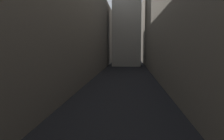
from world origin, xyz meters
TOP-DOWN VIEW (x-y plane):
  - ground_plane at (0.00, 48.00)m, footprint 264.00×264.00m
  - building_block_left at (-13.02, 50.00)m, footprint 15.04×108.00m
  - building_block_right at (12.68, 50.00)m, footprint 14.36×108.00m

SIDE VIEW (x-z plane):
  - ground_plane at x=0.00m, z-range 0.00..0.00m
  - building_block_left at x=-13.02m, z-range 0.00..18.42m
  - building_block_right at x=12.68m, z-range 0.00..22.61m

